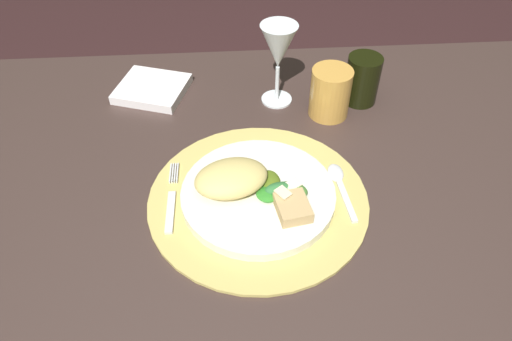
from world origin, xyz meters
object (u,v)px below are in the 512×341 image
object	(u,v)px
dark_tumbler	(362,80)
napkin	(152,89)
dinner_plate	(258,194)
amber_tumbler	(330,93)
wine_glass	(278,49)
dining_table	(264,230)
fork	(172,200)
spoon	(339,182)

from	to	relation	value
dark_tumbler	napkin	bearing A→B (deg)	172.56
dinner_plate	amber_tumbler	world-z (taller)	amber_tumbler
dinner_plate	amber_tumbler	size ratio (longest dim) A/B	2.57
wine_glass	dark_tumbler	world-z (taller)	wine_glass
dining_table	amber_tumbler	world-z (taller)	amber_tumbler
fork	dinner_plate	bearing A→B (deg)	-1.42
fork	dark_tumbler	distance (m)	0.45
dark_tumbler	spoon	bearing A→B (deg)	-110.33
dinner_plate	wine_glass	distance (m)	0.30
napkin	wine_glass	xyz separation A→B (m)	(0.26, -0.04, 0.11)
wine_glass	spoon	bearing A→B (deg)	-71.98
dinner_plate	wine_glass	xyz separation A→B (m)	(0.06, 0.27, 0.10)
spoon	napkin	bearing A→B (deg)	139.03
fork	spoon	distance (m)	0.28
napkin	wine_glass	world-z (taller)	wine_glass
amber_tumbler	spoon	bearing A→B (deg)	-94.77
dining_table	spoon	size ratio (longest dim) A/B	10.85
spoon	wine_glass	size ratio (longest dim) A/B	0.79
wine_glass	amber_tumbler	bearing A→B (deg)	-27.28
wine_glass	dark_tumbler	bearing A→B (deg)	-3.78
dinner_plate	spoon	world-z (taller)	dinner_plate
napkin	dark_tumbler	bearing A→B (deg)	-7.44
napkin	dark_tumbler	xyz separation A→B (m)	(0.42, -0.06, 0.04)
amber_tumbler	fork	bearing A→B (deg)	-143.38
fork	dining_table	bearing A→B (deg)	8.39
dinner_plate	napkin	xyz separation A→B (m)	(-0.20, 0.32, -0.01)
dinner_plate	spoon	distance (m)	0.14
fork	spoon	xyz separation A→B (m)	(0.28, 0.02, -0.00)
spoon	dark_tumbler	xyz separation A→B (m)	(0.09, 0.24, 0.04)
dining_table	wine_glass	distance (m)	0.34
fork	dark_tumbler	size ratio (longest dim) A/B	1.55
wine_glass	amber_tumbler	world-z (taller)	wine_glass
dinner_plate	spoon	size ratio (longest dim) A/B	1.90
dining_table	fork	distance (m)	0.20
dining_table	dark_tumbler	distance (m)	0.36
spoon	dark_tumbler	bearing A→B (deg)	69.67
dining_table	napkin	distance (m)	0.38
spoon	dinner_plate	bearing A→B (deg)	-169.58
amber_tumbler	dark_tumbler	xyz separation A→B (m)	(0.07, 0.04, 0.00)
napkin	fork	bearing A→B (deg)	-79.65
spoon	fork	bearing A→B (deg)	-175.50
napkin	amber_tumbler	distance (m)	0.37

